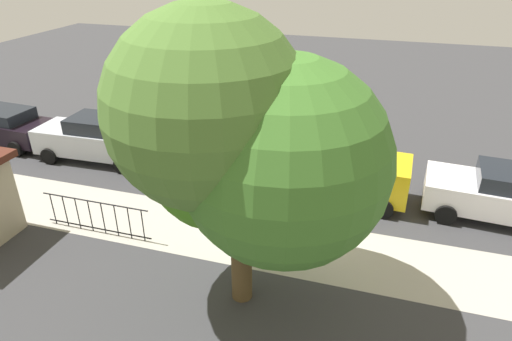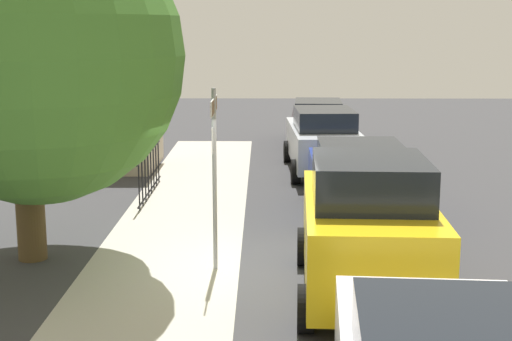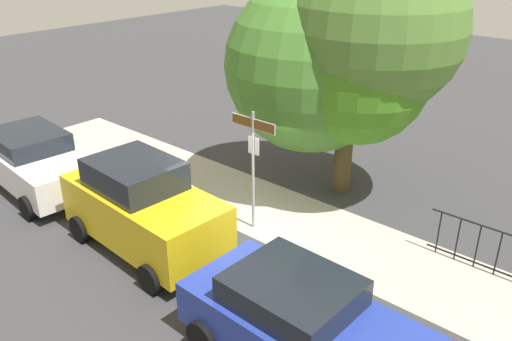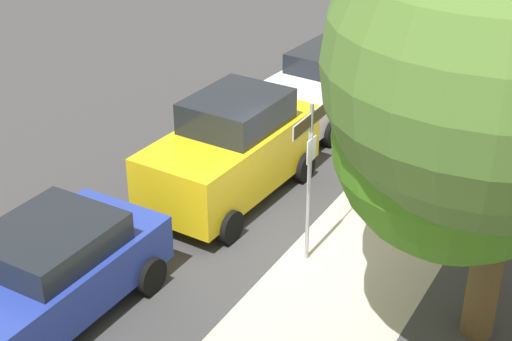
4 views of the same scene
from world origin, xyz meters
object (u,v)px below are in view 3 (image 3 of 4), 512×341
Objects in this scene: street_sign at (253,149)px; car_blue at (301,322)px; shade_tree at (343,54)px; car_white at (34,160)px; car_yellow at (143,207)px.

car_blue is at bearing -38.48° from street_sign.
street_sign is 0.44× the size of shade_tree.
car_white is 4.81m from car_yellow.
car_blue is at bearing -3.18° from car_yellow.
car_white is at bearing -141.64° from shade_tree.
street_sign is 2.83m from car_yellow.
car_yellow is at bearing -118.60° from street_sign.
car_yellow is (-1.78, -5.13, -2.86)m from shade_tree.
shade_tree is at bearing 42.63° from car_white.
car_white is at bearing 178.56° from car_blue.
shade_tree is 1.46× the size of car_white.
car_white is 1.11× the size of car_yellow.
car_blue is (9.60, -0.41, -0.02)m from car_white.
street_sign is at bearing -100.34° from shade_tree.
car_yellow is (-1.26, -2.32, -1.03)m from street_sign.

